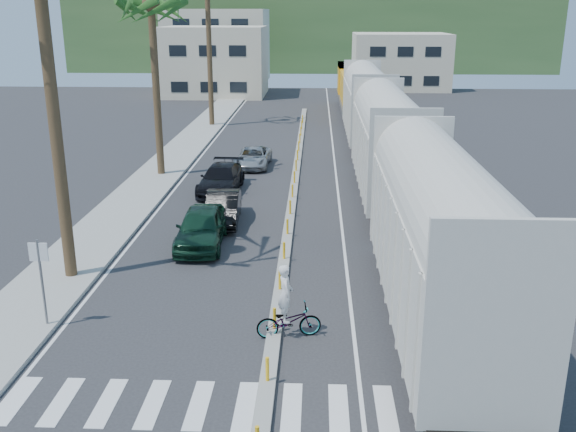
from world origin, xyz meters
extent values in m
plane|color=#28282B|center=(0.00, 0.00, 0.00)|extent=(140.00, 140.00, 0.00)
cube|color=gray|center=(-8.50, 25.00, 0.07)|extent=(3.00, 90.00, 0.15)
cube|color=black|center=(4.28, 28.00, 0.03)|extent=(0.12, 100.00, 0.06)
cube|color=black|center=(5.72, 28.00, 0.03)|extent=(0.12, 100.00, 0.06)
cube|color=gray|center=(0.00, 20.00, 0.07)|extent=(0.45, 60.00, 0.15)
cylinder|color=yellow|center=(0.00, -1.00, 0.50)|extent=(0.10, 0.10, 0.70)
cylinder|color=yellow|center=(0.00, 2.00, 0.50)|extent=(0.10, 0.10, 0.70)
cylinder|color=yellow|center=(0.00, 5.00, 0.50)|extent=(0.10, 0.10, 0.70)
cylinder|color=yellow|center=(0.00, 8.00, 0.50)|extent=(0.10, 0.10, 0.70)
cylinder|color=yellow|center=(0.00, 11.00, 0.50)|extent=(0.10, 0.10, 0.70)
cylinder|color=yellow|center=(0.00, 14.00, 0.50)|extent=(0.10, 0.10, 0.70)
cylinder|color=yellow|center=(0.00, 17.00, 0.50)|extent=(0.10, 0.10, 0.70)
cylinder|color=yellow|center=(0.00, 20.00, 0.50)|extent=(0.10, 0.10, 0.70)
cylinder|color=yellow|center=(0.00, 23.00, 0.50)|extent=(0.10, 0.10, 0.70)
cylinder|color=yellow|center=(0.00, 26.00, 0.50)|extent=(0.10, 0.10, 0.70)
cylinder|color=yellow|center=(0.00, 29.00, 0.50)|extent=(0.10, 0.10, 0.70)
cylinder|color=yellow|center=(0.00, 32.00, 0.50)|extent=(0.10, 0.10, 0.70)
cylinder|color=yellow|center=(0.00, 35.00, 0.50)|extent=(0.10, 0.10, 0.70)
cylinder|color=yellow|center=(0.00, 38.00, 0.50)|extent=(0.10, 0.10, 0.70)
cylinder|color=yellow|center=(0.00, 41.00, 0.50)|extent=(0.10, 0.10, 0.70)
cube|color=silver|center=(0.00, -2.00, 0.01)|extent=(14.00, 2.20, 0.01)
cube|color=silver|center=(-6.80, 25.00, 0.00)|extent=(0.12, 90.00, 0.01)
cube|color=silver|center=(2.50, 25.00, 0.00)|extent=(0.12, 90.00, 0.01)
cube|color=beige|center=(5.00, 2.25, 2.70)|extent=(3.00, 12.88, 3.40)
cylinder|color=beige|center=(5.00, 2.25, 4.40)|extent=(2.90, 12.58, 2.90)
cube|color=black|center=(5.00, 2.25, 0.50)|extent=(2.60, 12.88, 1.00)
cube|color=beige|center=(5.00, 17.25, 2.70)|extent=(3.00, 12.88, 3.40)
cylinder|color=beige|center=(5.00, 17.25, 4.40)|extent=(2.90, 12.58, 2.90)
cube|color=black|center=(5.00, 17.25, 0.50)|extent=(2.60, 12.88, 1.00)
cube|color=beige|center=(5.00, 32.25, 2.70)|extent=(3.00, 12.88, 3.40)
cylinder|color=beige|center=(5.00, 32.25, 4.40)|extent=(2.90, 12.58, 2.90)
cube|color=black|center=(5.00, 32.25, 0.50)|extent=(2.60, 12.88, 1.00)
cube|color=#4C4C4F|center=(5.00, 48.25, 1.05)|extent=(3.00, 17.00, 0.50)
cube|color=orange|center=(5.00, 47.25, 2.60)|extent=(2.70, 12.24, 2.60)
cube|color=orange|center=(5.00, 54.03, 2.90)|extent=(3.00, 3.74, 3.20)
cube|color=black|center=(5.00, 48.25, 0.45)|extent=(2.60, 13.60, 0.90)
cylinder|color=brown|center=(-8.00, 6.00, 5.50)|extent=(0.44, 0.44, 11.00)
cylinder|color=brown|center=(-8.30, 22.00, 5.00)|extent=(0.44, 0.44, 10.00)
sphere|color=#26551A|center=(-8.30, 22.00, 10.15)|extent=(3.20, 3.20, 3.20)
cylinder|color=brown|center=(-8.00, 40.00, 6.00)|extent=(0.44, 0.44, 12.00)
cylinder|color=slate|center=(-7.30, 2.00, 1.50)|extent=(0.08, 0.08, 3.00)
cube|color=silver|center=(-7.30, 2.00, 2.60)|extent=(0.60, 0.04, 0.60)
cube|color=beige|center=(-11.00, 62.00, 4.00)|extent=(12.00, 10.00, 8.00)
cube|color=beige|center=(-13.00, 78.00, 5.00)|extent=(14.00, 12.00, 10.00)
cube|color=beige|center=(12.00, 70.00, 3.50)|extent=(12.00, 10.00, 7.00)
cube|color=#385628|center=(0.00, 100.00, 6.00)|extent=(80.00, 20.00, 12.00)
imported|color=#113321|center=(-3.66, 9.79, 0.83)|extent=(2.25, 4.99, 1.66)
imported|color=black|center=(-3.18, 12.99, 0.72)|extent=(2.04, 4.57, 1.45)
imported|color=black|center=(-4.06, 18.47, 0.75)|extent=(2.65, 5.36, 1.49)
imported|color=#A1A4A6|center=(-2.83, 24.62, 0.62)|extent=(2.42, 4.65, 1.25)
imported|color=#9EA0A5|center=(0.46, 1.76, 0.53)|extent=(1.47, 2.29, 1.06)
imported|color=silver|center=(0.36, 1.76, 1.48)|extent=(0.84, 0.70, 1.85)
camera|label=1|loc=(1.23, -16.14, 9.68)|focal=40.00mm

